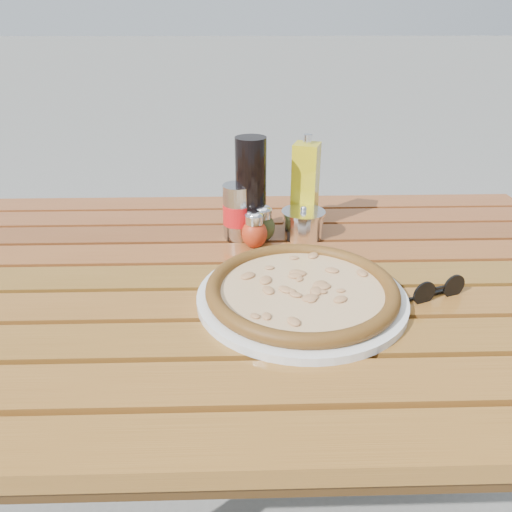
{
  "coord_description": "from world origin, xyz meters",
  "views": [
    {
      "loc": [
        -0.02,
        -0.83,
        1.2
      ],
      "look_at": [
        0.0,
        0.02,
        0.78
      ],
      "focal_mm": 35.0,
      "sensor_mm": 36.0,
      "label": 1
    }
  ],
  "objects_px": {
    "parmesan_tin": "(303,223)",
    "plate": "(301,297)",
    "soda_can": "(238,212)",
    "sunglasses": "(438,290)",
    "table": "(256,309)",
    "pepper_shaker": "(254,230)",
    "oregano_shaker": "(263,224)",
    "olive_oil_cruet": "(305,184)",
    "pizza": "(302,289)",
    "dark_bottle": "(251,189)"
  },
  "relations": [
    {
      "from": "pepper_shaker",
      "to": "parmesan_tin",
      "type": "relative_size",
      "value": 0.67
    },
    {
      "from": "pizza",
      "to": "sunglasses",
      "type": "height_order",
      "value": "sunglasses"
    },
    {
      "from": "soda_can",
      "to": "sunglasses",
      "type": "relative_size",
      "value": 1.11
    },
    {
      "from": "plate",
      "to": "parmesan_tin",
      "type": "xyz_separation_m",
      "value": [
        0.03,
        0.28,
        0.02
      ]
    },
    {
      "from": "pizza",
      "to": "pepper_shaker",
      "type": "height_order",
      "value": "pepper_shaker"
    },
    {
      "from": "dark_bottle",
      "to": "olive_oil_cruet",
      "type": "xyz_separation_m",
      "value": [
        0.12,
        0.07,
        -0.01
      ]
    },
    {
      "from": "soda_can",
      "to": "parmesan_tin",
      "type": "relative_size",
      "value": 0.97
    },
    {
      "from": "oregano_shaker",
      "to": "dark_bottle",
      "type": "relative_size",
      "value": 0.37
    },
    {
      "from": "pepper_shaker",
      "to": "oregano_shaker",
      "type": "relative_size",
      "value": 1.0
    },
    {
      "from": "plate",
      "to": "pepper_shaker",
      "type": "xyz_separation_m",
      "value": [
        -0.08,
        0.22,
        0.03
      ]
    },
    {
      "from": "oregano_shaker",
      "to": "soda_can",
      "type": "xyz_separation_m",
      "value": [
        -0.05,
        0.02,
        0.02
      ]
    },
    {
      "from": "table",
      "to": "pepper_shaker",
      "type": "bearing_deg",
      "value": 90.15
    },
    {
      "from": "dark_bottle",
      "to": "parmesan_tin",
      "type": "relative_size",
      "value": 1.78
    },
    {
      "from": "pizza",
      "to": "oregano_shaker",
      "type": "height_order",
      "value": "oregano_shaker"
    },
    {
      "from": "olive_oil_cruet",
      "to": "sunglasses",
      "type": "relative_size",
      "value": 1.95
    },
    {
      "from": "pizza",
      "to": "pepper_shaker",
      "type": "distance_m",
      "value": 0.24
    },
    {
      "from": "table",
      "to": "pepper_shaker",
      "type": "distance_m",
      "value": 0.17
    },
    {
      "from": "pizza",
      "to": "parmesan_tin",
      "type": "distance_m",
      "value": 0.28
    },
    {
      "from": "pepper_shaker",
      "to": "oregano_shaker",
      "type": "distance_m",
      "value": 0.04
    },
    {
      "from": "pizza",
      "to": "pepper_shaker",
      "type": "relative_size",
      "value": 4.38
    },
    {
      "from": "parmesan_tin",
      "to": "plate",
      "type": "bearing_deg",
      "value": -96.77
    },
    {
      "from": "table",
      "to": "pizza",
      "type": "relative_size",
      "value": 3.9
    },
    {
      "from": "olive_oil_cruet",
      "to": "sunglasses",
      "type": "distance_m",
      "value": 0.4
    },
    {
      "from": "table",
      "to": "olive_oil_cruet",
      "type": "xyz_separation_m",
      "value": [
        0.12,
        0.25,
        0.17
      ]
    },
    {
      "from": "dark_bottle",
      "to": "parmesan_tin",
      "type": "bearing_deg",
      "value": -1.12
    },
    {
      "from": "olive_oil_cruet",
      "to": "pepper_shaker",
      "type": "bearing_deg",
      "value": -133.85
    },
    {
      "from": "plate",
      "to": "oregano_shaker",
      "type": "relative_size",
      "value": 4.39
    },
    {
      "from": "pizza",
      "to": "soda_can",
      "type": "bearing_deg",
      "value": 111.63
    },
    {
      "from": "oregano_shaker",
      "to": "dark_bottle",
      "type": "height_order",
      "value": "dark_bottle"
    },
    {
      "from": "dark_bottle",
      "to": "pepper_shaker",
      "type": "bearing_deg",
      "value": -83.87
    },
    {
      "from": "sunglasses",
      "to": "dark_bottle",
      "type": "bearing_deg",
      "value": 118.18
    },
    {
      "from": "soda_can",
      "to": "parmesan_tin",
      "type": "height_order",
      "value": "soda_can"
    },
    {
      "from": "plate",
      "to": "pepper_shaker",
      "type": "distance_m",
      "value": 0.24
    },
    {
      "from": "pepper_shaker",
      "to": "olive_oil_cruet",
      "type": "xyz_separation_m",
      "value": [
        0.12,
        0.12,
        0.06
      ]
    },
    {
      "from": "soda_can",
      "to": "sunglasses",
      "type": "height_order",
      "value": "soda_can"
    },
    {
      "from": "pizza",
      "to": "sunglasses",
      "type": "xyz_separation_m",
      "value": [
        0.24,
        0.0,
        -0.01
      ]
    },
    {
      "from": "pizza",
      "to": "plate",
      "type": "bearing_deg",
      "value": 90.0
    },
    {
      "from": "pizza",
      "to": "oregano_shaker",
      "type": "bearing_deg",
      "value": 102.58
    },
    {
      "from": "pepper_shaker",
      "to": "table",
      "type": "bearing_deg",
      "value": -89.85
    },
    {
      "from": "pepper_shaker",
      "to": "parmesan_tin",
      "type": "distance_m",
      "value": 0.12
    },
    {
      "from": "pizza",
      "to": "oregano_shaker",
      "type": "xyz_separation_m",
      "value": [
        -0.06,
        0.26,
        0.02
      ]
    },
    {
      "from": "plate",
      "to": "pepper_shaker",
      "type": "height_order",
      "value": "pepper_shaker"
    },
    {
      "from": "oregano_shaker",
      "to": "olive_oil_cruet",
      "type": "bearing_deg",
      "value": 42.18
    },
    {
      "from": "pizza",
      "to": "sunglasses",
      "type": "bearing_deg",
      "value": 0.49
    },
    {
      "from": "parmesan_tin",
      "to": "pizza",
      "type": "bearing_deg",
      "value": -96.77
    },
    {
      "from": "oregano_shaker",
      "to": "olive_oil_cruet",
      "type": "xyz_separation_m",
      "value": [
        0.1,
        0.09,
        0.06
      ]
    },
    {
      "from": "table",
      "to": "plate",
      "type": "xyz_separation_m",
      "value": [
        0.08,
        -0.1,
        0.08
      ]
    },
    {
      "from": "pizza",
      "to": "parmesan_tin",
      "type": "relative_size",
      "value": 2.91
    },
    {
      "from": "soda_can",
      "to": "dark_bottle",
      "type": "bearing_deg",
      "value": 7.55
    },
    {
      "from": "table",
      "to": "pepper_shaker",
      "type": "xyz_separation_m",
      "value": [
        -0.0,
        0.13,
        0.11
      ]
    }
  ]
}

